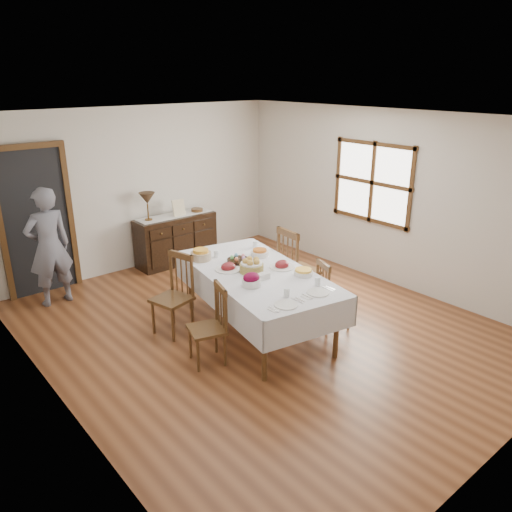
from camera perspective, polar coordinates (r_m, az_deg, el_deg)
ground at (r=6.45m, az=0.58°, el=-8.19°), size 6.00×6.00×0.00m
room_shell at (r=6.08m, az=-3.02°, el=6.62°), size 5.02×6.02×2.65m
dining_table at (r=6.08m, az=0.07°, el=-2.60°), size 1.59×2.51×0.80m
chair_left_near at (r=5.57m, az=-5.19°, el=-7.78°), size 0.47×0.47×0.91m
chair_left_far at (r=6.24m, az=-9.29°, el=-4.25°), size 0.51×0.51×1.01m
chair_right_near at (r=6.36m, az=8.53°, el=-4.33°), size 0.48×0.48×0.89m
chair_right_far at (r=6.85m, az=4.58°, el=-1.27°), size 0.51×0.51×1.12m
sideboard at (r=8.56m, az=-9.12°, el=1.89°), size 1.37×0.50×0.82m
person at (r=7.35m, az=-22.65°, el=1.38°), size 0.57×0.38×1.78m
bread_basket at (r=6.00m, az=-0.51°, el=-1.19°), size 0.29×0.29×0.18m
egg_basket at (r=6.31m, az=-2.03°, el=-0.50°), size 0.29×0.29×0.11m
ham_platter_a at (r=6.10m, az=-3.20°, el=-1.32°), size 0.33×0.33×0.11m
ham_platter_b at (r=6.17m, az=2.99°, el=-1.07°), size 0.31×0.31×0.11m
beet_bowl at (r=5.62m, az=-0.53°, el=-2.76°), size 0.22×0.22×0.16m
carrot_bowl at (r=6.55m, az=0.43°, el=0.36°), size 0.24×0.24×0.09m
pineapple_bowl at (r=6.44m, az=-6.32°, el=0.12°), size 0.26×0.26×0.14m
casserole_dish at (r=5.96m, az=5.43°, el=-1.84°), size 0.23×0.23×0.07m
butter_dish at (r=5.82m, az=0.85°, el=-2.31°), size 0.15×0.11×0.07m
setting_left at (r=5.25m, az=3.42°, el=-5.12°), size 0.44×0.31×0.10m
setting_right at (r=5.56m, az=7.03°, el=-3.74°), size 0.44×0.31×0.10m
glass_far_a at (r=6.52m, az=-4.55°, el=0.26°), size 0.06×0.06×0.09m
glass_far_b at (r=6.87m, az=-0.05°, el=1.35°), size 0.07×0.07×0.09m
runner at (r=8.48m, az=-9.28°, el=4.62°), size 1.30×0.35×0.01m
table_lamp at (r=8.17m, az=-12.34°, el=6.37°), size 0.26×0.26×0.46m
picture_frame at (r=8.40m, az=-8.82°, el=5.46°), size 0.22×0.08×0.28m
deco_bowl at (r=8.65m, az=-6.75°, el=5.22°), size 0.20×0.20×0.06m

